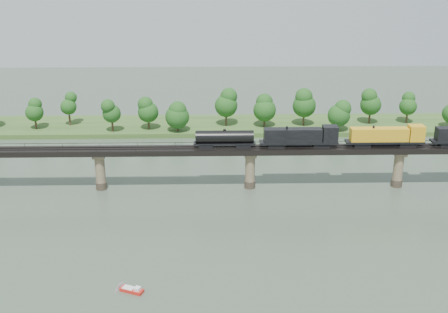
{
  "coord_description": "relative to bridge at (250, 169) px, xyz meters",
  "views": [
    {
      "loc": [
        -10.16,
        -109.65,
        60.1
      ],
      "look_at": [
        -6.99,
        30.0,
        9.0
      ],
      "focal_mm": 45.0,
      "sensor_mm": 36.0,
      "label": 1
    }
  ],
  "objects": [
    {
      "name": "far_treeline",
      "position": [
        -8.21,
        50.52,
        3.37
      ],
      "size": [
        289.06,
        17.54,
        13.6
      ],
      "color": "#382619",
      "rests_on": "far_bank"
    },
    {
      "name": "bridge",
      "position": [
        0.0,
        0.0,
        0.0
      ],
      "size": [
        236.0,
        30.0,
        11.5
      ],
      "color": "#473A2D",
      "rests_on": "ground"
    },
    {
      "name": "motorboat",
      "position": [
        -25.38,
        -49.05,
        -5.03
      ],
      "size": [
        4.76,
        3.27,
        1.26
      ],
      "rotation": [
        0.0,
        0.0,
        -0.41
      ],
      "color": "red",
      "rests_on": "ground"
    },
    {
      "name": "far_bank",
      "position": [
        0.0,
        55.0,
        -4.66
      ],
      "size": [
        300.0,
        24.0,
        1.6
      ],
      "primitive_type": "cube",
      "color": "#335421",
      "rests_on": "ground"
    },
    {
      "name": "bridge_superstructure",
      "position": [
        0.0,
        0.0,
        6.33
      ],
      "size": [
        220.0,
        4.9,
        0.75
      ],
      "color": "black",
      "rests_on": "bridge"
    },
    {
      "name": "ground",
      "position": [
        0.0,
        -30.0,
        -5.46
      ],
      "size": [
        400.0,
        400.0,
        0.0
      ],
      "primitive_type": "plane",
      "color": "#374638",
      "rests_on": "ground"
    },
    {
      "name": "freight_train",
      "position": [
        28.11,
        -0.0,
        8.79
      ],
      "size": [
        83.66,
        3.26,
        5.76
      ],
      "color": "black",
      "rests_on": "bridge"
    }
  ]
}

